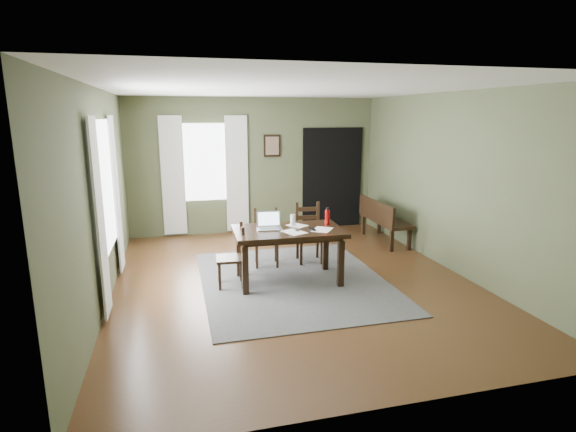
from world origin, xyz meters
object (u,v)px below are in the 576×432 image
object	(u,v)px
chair_end	(234,256)
chair_back_right	(309,233)
chair_back_left	(266,238)
water_bottle	(327,217)
dining_table	(288,236)
laptop	(269,224)
bench	(382,217)

from	to	relation	value
chair_end	chair_back_right	size ratio (longest dim) A/B	0.92
chair_back_left	water_bottle	xyz separation A→B (m)	(0.78, -0.69, 0.45)
chair_back_left	water_bottle	bearing A→B (deg)	-33.12
dining_table	laptop	xyz separation A→B (m)	(-0.25, 0.12, 0.16)
laptop	water_bottle	distance (m)	0.88
chair_back_left	bench	world-z (taller)	chair_back_left
chair_back_right	chair_back_left	bearing A→B (deg)	-173.86
laptop	water_bottle	xyz separation A→B (m)	(0.87, 0.00, 0.06)
chair_end	chair_back_left	bearing A→B (deg)	146.08
bench	laptop	world-z (taller)	laptop
chair_back_right	water_bottle	world-z (taller)	water_bottle
dining_table	laptop	bearing A→B (deg)	156.08
dining_table	laptop	world-z (taller)	laptop
dining_table	water_bottle	world-z (taller)	water_bottle
chair_back_right	water_bottle	xyz separation A→B (m)	(0.07, -0.70, 0.43)
water_bottle	chair_back_left	bearing A→B (deg)	138.36
chair_back_left	laptop	distance (m)	0.81
bench	laptop	size ratio (longest dim) A/B	3.81
dining_table	chair_back_left	xyz separation A→B (m)	(-0.15, 0.82, -0.24)
water_bottle	chair_end	bearing A→B (deg)	-175.66
chair_back_right	bench	world-z (taller)	chair_back_right
chair_end	laptop	world-z (taller)	laptop
chair_end	bench	bearing A→B (deg)	121.60
chair_end	water_bottle	xyz separation A→B (m)	(1.40, 0.11, 0.46)
dining_table	chair_back_right	world-z (taller)	chair_back_right
chair_back_right	bench	xyz separation A→B (m)	(1.66, 0.75, 0.01)
bench	water_bottle	world-z (taller)	water_bottle
dining_table	chair_back_right	xyz separation A→B (m)	(0.56, 0.82, -0.22)
dining_table	bench	xyz separation A→B (m)	(2.22, 1.57, -0.21)
chair_back_left	chair_back_right	xyz separation A→B (m)	(0.71, 0.01, 0.03)
chair_back_right	bench	distance (m)	1.82
bench	chair_back_right	bearing A→B (deg)	114.18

